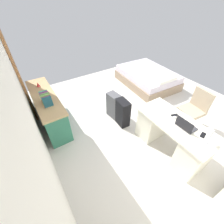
{
  "coord_description": "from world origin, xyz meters",
  "views": [
    {
      "loc": [
        -2.09,
        2.19,
        2.62
      ],
      "look_at": [
        -0.1,
        0.9,
        0.6
      ],
      "focal_mm": 24.04,
      "sensor_mm": 36.0,
      "label": 1
    }
  ],
  "objects_px": {
    "credenza": "(48,109)",
    "bed": "(147,78)",
    "cell_phone_by_mouse": "(174,115)",
    "cell_phone_near_laptop": "(203,135)",
    "desk_lamp": "(211,130)",
    "suitcase_black": "(122,113)",
    "computer_mouse": "(174,117)",
    "figurine_small": "(38,84)",
    "laptop": "(185,126)",
    "desk": "(172,136)",
    "suitcase_spare_grey": "(114,106)",
    "office_chair": "(193,112)"
  },
  "relations": [
    {
      "from": "suitcase_spare_grey",
      "to": "cell_phone_near_laptop",
      "type": "bearing_deg",
      "value": -171.28
    },
    {
      "from": "desk_lamp",
      "to": "suitcase_black",
      "type": "bearing_deg",
      "value": 12.07
    },
    {
      "from": "computer_mouse",
      "to": "cell_phone_by_mouse",
      "type": "bearing_deg",
      "value": -58.79
    },
    {
      "from": "credenza",
      "to": "bed",
      "type": "bearing_deg",
      "value": -88.48
    },
    {
      "from": "cell_phone_by_mouse",
      "to": "cell_phone_near_laptop",
      "type": "bearing_deg",
      "value": -160.47
    },
    {
      "from": "figurine_small",
      "to": "suitcase_spare_grey",
      "type": "bearing_deg",
      "value": -128.75
    },
    {
      "from": "desk",
      "to": "suitcase_black",
      "type": "bearing_deg",
      "value": 17.25
    },
    {
      "from": "credenza",
      "to": "computer_mouse",
      "type": "bearing_deg",
      "value": -138.17
    },
    {
      "from": "suitcase_black",
      "to": "cell_phone_by_mouse",
      "type": "relative_size",
      "value": 4.89
    },
    {
      "from": "credenza",
      "to": "computer_mouse",
      "type": "distance_m",
      "value": 2.76
    },
    {
      "from": "credenza",
      "to": "cell_phone_by_mouse",
      "type": "xyz_separation_m",
      "value": [
        -2.0,
        -1.89,
        0.37
      ]
    },
    {
      "from": "desk_lamp",
      "to": "cell_phone_near_laptop",
      "type": "bearing_deg",
      "value": -54.02
    },
    {
      "from": "suitcase_black",
      "to": "cell_phone_by_mouse",
      "type": "bearing_deg",
      "value": -151.37
    },
    {
      "from": "cell_phone_near_laptop",
      "to": "figurine_small",
      "type": "distance_m",
      "value": 3.57
    },
    {
      "from": "bed",
      "to": "suitcase_black",
      "type": "distance_m",
      "value": 2.15
    },
    {
      "from": "office_chair",
      "to": "desk_lamp",
      "type": "height_order",
      "value": "desk_lamp"
    },
    {
      "from": "laptop",
      "to": "desk_lamp",
      "type": "xyz_separation_m",
      "value": [
        -0.36,
        0.01,
        0.21
      ]
    },
    {
      "from": "laptop",
      "to": "credenza",
      "type": "bearing_deg",
      "value": 37.8
    },
    {
      "from": "credenza",
      "to": "figurine_small",
      "type": "distance_m",
      "value": 0.63
    },
    {
      "from": "bed",
      "to": "desk_lamp",
      "type": "height_order",
      "value": "desk_lamp"
    },
    {
      "from": "desk",
      "to": "cell_phone_near_laptop",
      "type": "relative_size",
      "value": 10.59
    },
    {
      "from": "suitcase_spare_grey",
      "to": "desk_lamp",
      "type": "xyz_separation_m",
      "value": [
        -1.97,
        -0.36,
        0.68
      ]
    },
    {
      "from": "computer_mouse",
      "to": "desk_lamp",
      "type": "distance_m",
      "value": 0.66
    },
    {
      "from": "credenza",
      "to": "cell_phone_near_laptop",
      "type": "distance_m",
      "value": 3.21
    },
    {
      "from": "cell_phone_by_mouse",
      "to": "suitcase_black",
      "type": "bearing_deg",
      "value": 45.11
    },
    {
      "from": "suitcase_black",
      "to": "desk_lamp",
      "type": "xyz_separation_m",
      "value": [
        -1.64,
        -0.35,
        0.68
      ]
    },
    {
      "from": "suitcase_black",
      "to": "computer_mouse",
      "type": "bearing_deg",
      "value": -155.47
    },
    {
      "from": "cell_phone_near_laptop",
      "to": "laptop",
      "type": "bearing_deg",
      "value": 7.29
    },
    {
      "from": "computer_mouse",
      "to": "desk_lamp",
      "type": "relative_size",
      "value": 0.29
    },
    {
      "from": "bed",
      "to": "cell_phone_near_laptop",
      "type": "xyz_separation_m",
      "value": [
        -2.65,
        1.37,
        0.51
      ]
    },
    {
      "from": "desk",
      "to": "bed",
      "type": "relative_size",
      "value": 0.73
    },
    {
      "from": "suitcase_spare_grey",
      "to": "laptop",
      "type": "xyz_separation_m",
      "value": [
        -1.62,
        -0.37,
        0.48
      ]
    },
    {
      "from": "suitcase_black",
      "to": "cell_phone_near_laptop",
      "type": "relative_size",
      "value": 4.89
    },
    {
      "from": "desk",
      "to": "figurine_small",
      "type": "relative_size",
      "value": 13.09
    },
    {
      "from": "desk",
      "to": "bed",
      "type": "bearing_deg",
      "value": -33.76
    },
    {
      "from": "figurine_small",
      "to": "computer_mouse",
      "type": "bearing_deg",
      "value": -143.8
    },
    {
      "from": "suitcase_spare_grey",
      "to": "cell_phone_by_mouse",
      "type": "bearing_deg",
      "value": -165.47
    },
    {
      "from": "suitcase_spare_grey",
      "to": "figurine_small",
      "type": "distance_m",
      "value": 1.88
    },
    {
      "from": "suitcase_spare_grey",
      "to": "laptop",
      "type": "distance_m",
      "value": 1.73
    },
    {
      "from": "desk",
      "to": "cell_phone_by_mouse",
      "type": "xyz_separation_m",
      "value": [
        0.15,
        -0.12,
        0.36
      ]
    },
    {
      "from": "cell_phone_near_laptop",
      "to": "suitcase_black",
      "type": "bearing_deg",
      "value": 2.43
    },
    {
      "from": "bed",
      "to": "suitcase_spare_grey",
      "type": "distance_m",
      "value": 2.01
    },
    {
      "from": "cell_phone_near_laptop",
      "to": "cell_phone_by_mouse",
      "type": "relative_size",
      "value": 1.0
    },
    {
      "from": "suitcase_black",
      "to": "cell_phone_by_mouse",
      "type": "distance_m",
      "value": 1.17
    },
    {
      "from": "suitcase_black",
      "to": "computer_mouse",
      "type": "distance_m",
      "value": 1.18
    },
    {
      "from": "computer_mouse",
      "to": "bed",
      "type": "bearing_deg",
      "value": -34.16
    },
    {
      "from": "cell_phone_by_mouse",
      "to": "desk_lamp",
      "type": "xyz_separation_m",
      "value": [
        -0.66,
        0.12,
        0.25
      ]
    },
    {
      "from": "desk",
      "to": "cell_phone_by_mouse",
      "type": "height_order",
      "value": "cell_phone_by_mouse"
    },
    {
      "from": "computer_mouse",
      "to": "figurine_small",
      "type": "xyz_separation_m",
      "value": [
        2.49,
        1.82,
        0.05
      ]
    },
    {
      "from": "office_chair",
      "to": "figurine_small",
      "type": "relative_size",
      "value": 8.55
    }
  ]
}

